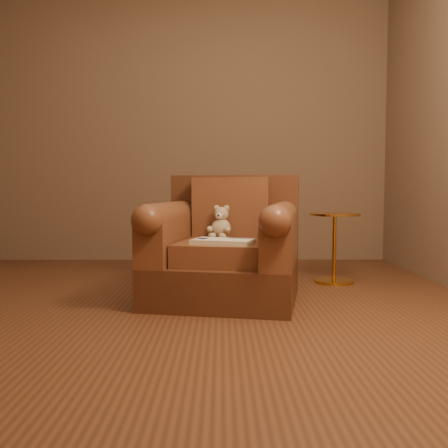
{
  "coord_description": "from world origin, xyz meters",
  "views": [
    {
      "loc": [
        0.32,
        -3.11,
        0.73
      ],
      "look_at": [
        0.34,
        0.06,
        0.51
      ],
      "focal_mm": 40.0,
      "sensor_mm": 36.0,
      "label": 1
    }
  ],
  "objects": [
    {
      "name": "side_table",
      "position": [
        1.2,
        0.73,
        0.29
      ],
      "size": [
        0.39,
        0.39,
        0.54
      ],
      "color": "gold",
      "rests_on": "floor"
    },
    {
      "name": "armchair",
      "position": [
        0.35,
        0.14,
        0.32
      ],
      "size": [
        1.07,
        1.03,
        0.83
      ],
      "rotation": [
        0.0,
        0.0,
        -0.19
      ],
      "color": "#542E1C",
      "rests_on": "floor"
    },
    {
      "name": "teddy_bear",
      "position": [
        0.32,
        0.23,
        0.48
      ],
      "size": [
        0.17,
        0.19,
        0.23
      ],
      "rotation": [
        0.0,
        0.0,
        -0.31
      ],
      "color": "tan",
      "rests_on": "armchair"
    },
    {
      "name": "room",
      "position": [
        0.0,
        0.0,
        1.71
      ],
      "size": [
        4.02,
        4.02,
        2.71
      ],
      "color": "#7A5F4B",
      "rests_on": "ground"
    },
    {
      "name": "floor",
      "position": [
        0.0,
        0.0,
        0.0
      ],
      "size": [
        4.0,
        4.0,
        0.0
      ],
      "primitive_type": "plane",
      "color": "brown",
      "rests_on": "ground"
    },
    {
      "name": "guidebook",
      "position": [
        0.34,
        -0.09,
        0.41
      ],
      "size": [
        0.41,
        0.32,
        0.03
      ],
      "rotation": [
        0.0,
        0.0,
        -0.31
      ],
      "color": "beige",
      "rests_on": "armchair"
    }
  ]
}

